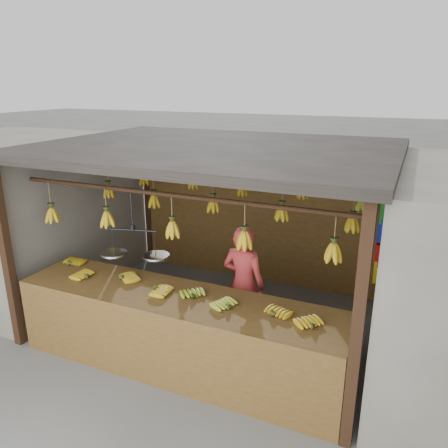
% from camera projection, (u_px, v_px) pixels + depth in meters
% --- Properties ---
extents(ground, '(80.00, 80.00, 0.00)m').
position_uv_depth(ground, '(215.00, 319.00, 6.03)').
color(ground, '#5B5B57').
extents(stall, '(4.30, 3.30, 2.40)m').
position_uv_depth(stall, '(225.00, 175.00, 5.70)').
color(stall, black).
rests_on(stall, ground).
extents(neighbor_left, '(3.00, 3.00, 2.30)m').
position_uv_depth(neighbor_left, '(13.00, 210.00, 7.06)').
color(neighbor_left, slate).
rests_on(neighbor_left, ground).
extents(counter, '(3.76, 0.86, 0.96)m').
position_uv_depth(counter, '(172.00, 316.00, 4.71)').
color(counter, brown).
rests_on(counter, ground).
extents(hanging_bananas, '(3.58, 2.25, 0.38)m').
position_uv_depth(hanging_bananas, '(214.00, 206.00, 5.52)').
color(hanging_bananas, '#B18A12').
rests_on(hanging_bananas, ground).
extents(balance_scale, '(0.78, 0.42, 0.77)m').
position_uv_depth(balance_scale, '(134.00, 252.00, 4.97)').
color(balance_scale, black).
rests_on(balance_scale, ground).
extents(vendor, '(0.58, 0.40, 1.52)m').
position_uv_depth(vendor, '(243.00, 284.00, 5.35)').
color(vendor, '#BF3333').
rests_on(vendor, ground).
extents(bag_bundles, '(0.08, 0.26, 1.23)m').
position_uv_depth(bag_bundles, '(380.00, 241.00, 6.15)').
color(bag_bundles, '#199926').
rests_on(bag_bundles, ground).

